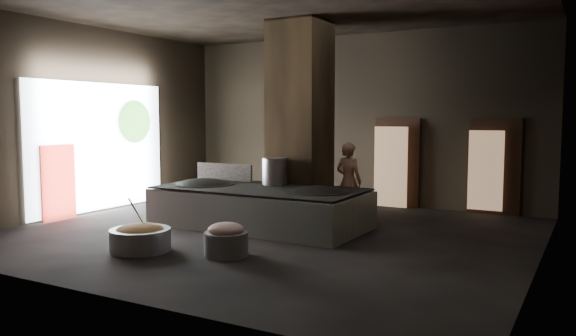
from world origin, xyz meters
The scene contains 28 objects.
floor centered at (0.00, 0.00, -0.05)m, with size 10.00×9.00×0.10m, color black.
ceiling centered at (0.00, 0.00, 4.55)m, with size 10.00×9.00×0.10m, color black.
back_wall centered at (0.00, 4.55, 2.25)m, with size 10.00×0.10×4.50m, color black.
front_wall centered at (0.00, -4.55, 2.25)m, with size 10.00×0.10×4.50m, color black.
left_wall centered at (-5.05, 0.00, 2.25)m, with size 0.10×9.00×4.50m, color black.
right_wall centered at (5.05, 0.00, 2.25)m, with size 0.10×9.00×4.50m, color black.
pillar centered at (-0.30, 1.90, 2.25)m, with size 1.20×1.20×4.50m, color black.
hearth_platform centered at (-0.51, 0.46, 0.39)m, with size 4.48×2.14×0.78m, color #B8CCBD.
platform_cap centered at (-0.51, 0.46, 0.82)m, with size 4.38×2.10×0.03m, color black.
wok_left centered at (-1.96, 0.41, 0.75)m, with size 1.41×1.41×0.39m, color black.
wok_left_rim centered at (-1.96, 0.41, 0.82)m, with size 1.44×1.44×0.05m, color black.
wok_right centered at (0.84, 0.51, 0.75)m, with size 1.31×1.31×0.37m, color black.
wok_right_rim centered at (0.84, 0.51, 0.82)m, with size 1.34×1.34×0.05m, color black.
stock_pot centered at (-0.46, 1.01, 1.13)m, with size 0.55×0.55×0.58m, color #A1A4A8.
splash_guard centered at (-1.96, 1.21, 1.03)m, with size 1.56×0.06×0.39m, color black.
cook centered at (0.83, 2.12, 0.87)m, with size 0.64×0.41×1.75m, color #915E4A.
veg_basin centered at (-1.17, -2.41, 0.19)m, with size 1.05×1.05×0.39m, color gray.
veg_fill centered at (-1.17, -2.41, 0.35)m, with size 0.86×0.86×0.26m, color #939347.
ladle centered at (-1.32, -2.26, 0.55)m, with size 0.03×0.03×0.83m, color #A1A4A8.
meat_basin centered at (0.35, -1.98, 0.20)m, with size 0.74×0.74×0.40m, color gray.
meat_fill centered at (0.35, -1.98, 0.45)m, with size 0.61×0.61×0.23m, color #C27474.
doorway_near centered at (1.20, 4.45, 1.10)m, with size 1.18×0.08×2.38m, color black.
doorway_near_glow centered at (1.12, 4.17, 1.05)m, with size 0.87×0.04×2.05m, color #8C6647.
doorway_far centered at (3.60, 4.45, 1.10)m, with size 1.18×0.08×2.38m, color black.
doorway_far_glow centered at (3.41, 4.34, 1.05)m, with size 0.80×0.04×1.90m, color #8C6647.
left_opening centered at (-4.95, 0.20, 1.60)m, with size 0.04×4.20×3.10m, color white.
pavilion_sliver centered at (-4.88, -1.10, 0.85)m, with size 0.05×0.90×1.70m, color maroon.
tree_silhouette centered at (-4.85, 1.30, 2.20)m, with size 0.28×1.10×1.10m, color #194714.
Camera 1 is at (5.75, -9.56, 2.34)m, focal length 35.00 mm.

